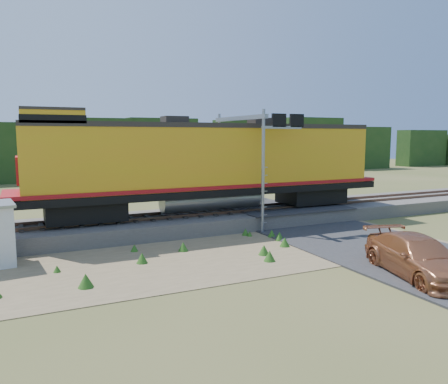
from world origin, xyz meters
TOP-DOWN VIEW (x-y plane):
  - ground at (0.00, 0.00)m, footprint 140.00×140.00m
  - ballast at (0.00, 6.00)m, footprint 70.00×5.00m
  - rails at (0.00, 6.00)m, footprint 70.00×1.54m
  - dirt_shoulder at (-2.00, 0.50)m, footprint 26.00×8.00m
  - road at (7.00, 0.74)m, footprint 7.00×66.00m
  - tree_line_north at (0.00, 38.00)m, footprint 130.00×3.00m
  - weed_clumps at (-3.50, 0.10)m, footprint 15.00×6.20m
  - locomotive at (1.61, 6.00)m, footprint 21.60×3.29m
  - signal_gantry at (4.06, 5.35)m, footprint 2.63×6.20m
  - car at (5.26, -5.66)m, footprint 3.37×5.56m

SIDE VIEW (x-z plane):
  - ground at x=0.00m, z-range 0.00..0.00m
  - weed_clumps at x=-3.50m, z-range -0.28..0.28m
  - dirt_shoulder at x=-2.00m, z-range 0.00..0.03m
  - road at x=7.00m, z-range -0.34..0.52m
  - ballast at x=0.00m, z-range 0.00..0.80m
  - car at x=5.26m, z-range 0.00..1.51m
  - rails at x=0.00m, z-range 0.80..0.96m
  - tree_line_north at x=0.00m, z-range -0.18..6.32m
  - locomotive at x=1.61m, z-range 0.92..6.50m
  - signal_gantry at x=4.06m, z-range 1.69..8.32m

